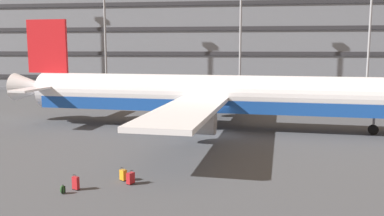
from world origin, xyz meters
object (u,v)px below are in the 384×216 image
(airliner, at_px, (214,96))
(suitcase_large, at_px, (123,175))
(suitcase_teal, at_px, (131,178))
(backpack_black, at_px, (63,190))
(suitcase_orange, at_px, (76,183))

(airliner, height_order, suitcase_large, airliner)
(suitcase_teal, distance_m, suitcase_large, 0.84)
(suitcase_teal, bearing_deg, airliner, 79.23)
(suitcase_large, bearing_deg, suitcase_teal, -42.84)
(backpack_black, bearing_deg, suitcase_large, 45.45)
(suitcase_orange, height_order, suitcase_large, suitcase_orange)
(suitcase_orange, height_order, backpack_black, suitcase_orange)
(airliner, xyz_separation_m, suitcase_large, (-3.96, -17.03, -2.83))
(airliner, xyz_separation_m, suitcase_orange, (-6.07, -18.96, -2.78))
(suitcase_large, bearing_deg, airliner, 76.91)
(suitcase_teal, distance_m, backpack_black, 3.78)
(airliner, relative_size, suitcase_teal, 52.38)
(suitcase_orange, relative_size, backpack_black, 1.69)
(airliner, bearing_deg, suitcase_orange, -107.77)
(airliner, distance_m, backpack_black, 20.90)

